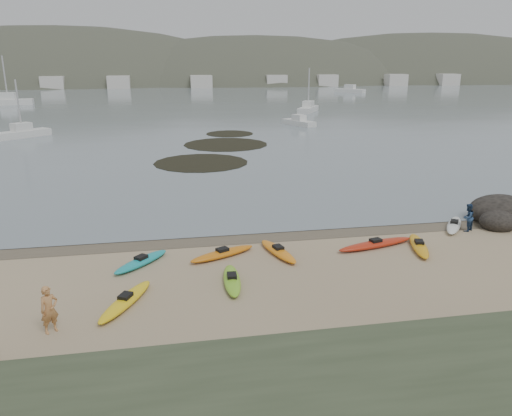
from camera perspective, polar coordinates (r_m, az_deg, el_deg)
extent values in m
plane|color=tan|center=(27.27, 0.00, -3.02)|extent=(600.00, 600.00, 0.00)
plane|color=brown|center=(26.99, 0.12, -3.22)|extent=(60.00, 60.00, 0.00)
plane|color=slate|center=(325.41, -9.99, 14.82)|extent=(1200.00, 1200.00, 0.00)
ellipsoid|color=teal|center=(23.86, -12.97, -5.98)|extent=(2.75, 2.94, 0.34)
ellipsoid|color=silver|center=(30.35, 21.69, -1.84)|extent=(2.58, 3.13, 0.34)
ellipsoid|color=#B12712|center=(26.08, 13.49, -4.04)|extent=(4.45, 1.75, 0.34)
ellipsoid|color=orange|center=(26.46, 18.12, -4.12)|extent=(1.70, 3.52, 0.34)
ellipsoid|color=orange|center=(24.22, -3.86, -5.23)|extent=(3.49, 2.18, 0.34)
ellipsoid|color=yellow|center=(20.35, -14.66, -10.23)|extent=(2.29, 3.68, 0.34)
ellipsoid|color=#7CC226|center=(21.43, -2.76, -8.24)|extent=(0.91, 3.26, 0.34)
ellipsoid|color=orange|center=(24.48, 2.55, -4.96)|extent=(1.54, 3.42, 0.34)
imported|color=tan|center=(19.01, -22.56, -10.67)|extent=(0.76, 0.70, 1.73)
imported|color=navy|center=(29.93, 23.05, -1.00)|extent=(0.96, 0.90, 1.57)
ellipsoid|color=black|center=(32.86, 26.01, -0.80)|extent=(3.72, 2.90, 1.86)
ellipsoid|color=black|center=(31.31, 25.89, -1.77)|extent=(2.07, 1.86, 1.24)
cylinder|color=black|center=(46.28, -6.30, 5.16)|extent=(8.64, 8.64, 0.04)
cylinder|color=black|center=(56.15, -3.48, 7.25)|extent=(9.33, 9.33, 0.04)
cylinder|color=black|center=(64.28, -3.03, 8.46)|extent=(5.99, 5.99, 0.04)
cube|color=silver|center=(67.45, -25.15, 7.69)|extent=(6.17, 5.95, 0.94)
cube|color=silver|center=(72.92, 4.92, 9.70)|extent=(3.90, 6.01, 0.82)
cube|color=silver|center=(91.83, 5.98, 11.17)|extent=(5.56, 7.53, 1.05)
cube|color=silver|center=(117.35, -26.46, 10.82)|extent=(9.84, 3.62, 1.35)
cube|color=silver|center=(146.87, 10.67, 13.05)|extent=(7.77, 7.88, 1.21)
ellipsoid|color=#384235|center=(225.55, -20.95, 8.67)|extent=(220.00, 120.00, 80.00)
ellipsoid|color=#384235|center=(220.23, -0.04, 10.29)|extent=(200.00, 110.00, 68.00)
ellipsoid|color=#384235|center=(258.78, 18.68, 9.99)|extent=(230.00, 130.00, 76.00)
cube|color=beige|center=(174.44, -23.46, 12.99)|extent=(7.00, 5.00, 4.00)
cube|color=beige|center=(170.92, -15.39, 13.69)|extent=(7.00, 5.00, 4.00)
cube|color=beige|center=(170.73, -7.11, 14.14)|extent=(7.00, 5.00, 4.00)
cube|color=beige|center=(173.89, 1.06, 14.30)|extent=(7.00, 5.00, 4.00)
cube|color=beige|center=(180.21, 8.80, 14.20)|extent=(7.00, 5.00, 4.00)
cube|color=beige|center=(189.39, 15.88, 13.89)|extent=(7.00, 5.00, 4.00)
cube|color=beige|center=(201.03, 22.21, 13.44)|extent=(7.00, 5.00, 4.00)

